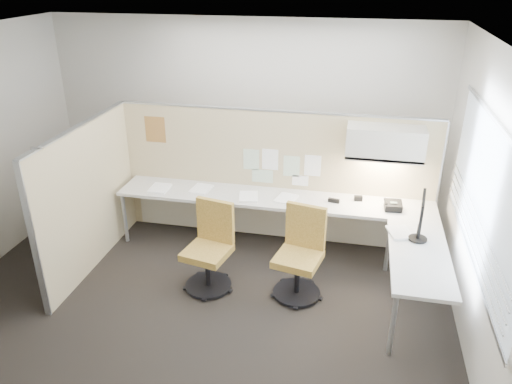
% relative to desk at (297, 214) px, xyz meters
% --- Properties ---
extents(floor, '(5.50, 4.50, 0.01)m').
position_rel_desk_xyz_m(floor, '(-0.93, -1.13, -0.61)').
color(floor, black).
rests_on(floor, ground).
extents(ceiling, '(5.50, 4.50, 0.01)m').
position_rel_desk_xyz_m(ceiling, '(-0.93, -1.13, 2.20)').
color(ceiling, white).
rests_on(ceiling, wall_back).
extents(wall_back, '(5.50, 0.02, 2.80)m').
position_rel_desk_xyz_m(wall_back, '(-0.93, 1.12, 0.80)').
color(wall_back, beige).
rests_on(wall_back, ground).
extents(wall_front, '(5.50, 0.02, 2.80)m').
position_rel_desk_xyz_m(wall_front, '(-0.93, -3.38, 0.80)').
color(wall_front, beige).
rests_on(wall_front, ground).
extents(wall_right, '(0.02, 4.50, 2.80)m').
position_rel_desk_xyz_m(wall_right, '(1.82, -1.13, 0.80)').
color(wall_right, beige).
rests_on(wall_right, ground).
extents(window_pane, '(0.01, 2.80, 1.30)m').
position_rel_desk_xyz_m(window_pane, '(1.79, -1.13, 0.95)').
color(window_pane, '#ABBBC7').
rests_on(window_pane, wall_right).
extents(partition_back, '(4.10, 0.06, 1.75)m').
position_rel_desk_xyz_m(partition_back, '(-0.38, 0.47, 0.27)').
color(partition_back, tan).
rests_on(partition_back, floor).
extents(partition_left, '(0.06, 2.20, 1.75)m').
position_rel_desk_xyz_m(partition_left, '(-2.43, -0.63, 0.27)').
color(partition_left, tan).
rests_on(partition_left, floor).
extents(desk, '(4.00, 2.07, 0.73)m').
position_rel_desk_xyz_m(desk, '(0.00, 0.00, 0.00)').
color(desk, beige).
rests_on(desk, floor).
extents(overhead_bin, '(0.90, 0.36, 0.38)m').
position_rel_desk_xyz_m(overhead_bin, '(0.97, 0.26, 0.91)').
color(overhead_bin, beige).
rests_on(overhead_bin, partition_back).
extents(task_light_strip, '(0.60, 0.06, 0.02)m').
position_rel_desk_xyz_m(task_light_strip, '(0.97, 0.26, 0.70)').
color(task_light_strip, '#FFEABF').
rests_on(task_light_strip, overhead_bin).
extents(pinned_papers, '(1.01, 0.00, 0.47)m').
position_rel_desk_xyz_m(pinned_papers, '(-0.30, 0.44, 0.43)').
color(pinned_papers, '#8CBF8C').
rests_on(pinned_papers, partition_back).
extents(poster, '(0.28, 0.00, 0.35)m').
position_rel_desk_xyz_m(poster, '(-1.98, 0.44, 0.82)').
color(poster, orange).
rests_on(poster, partition_back).
extents(chair_left, '(0.56, 0.57, 1.01)m').
position_rel_desk_xyz_m(chair_left, '(-0.88, -0.83, -0.13)').
color(chair_left, black).
rests_on(chair_left, floor).
extents(chair_right, '(0.56, 0.58, 1.02)m').
position_rel_desk_xyz_m(chair_right, '(0.14, -0.76, -0.13)').
color(chair_right, black).
rests_on(chair_right, floor).
extents(monitor, '(0.20, 0.48, 0.50)m').
position_rel_desk_xyz_m(monitor, '(1.37, -0.59, 0.42)').
color(monitor, black).
rests_on(monitor, desk).
extents(phone, '(0.22, 0.21, 0.12)m').
position_rel_desk_xyz_m(phone, '(1.13, 0.10, 0.18)').
color(phone, black).
rests_on(phone, desk).
extents(stapler, '(0.14, 0.06, 0.05)m').
position_rel_desk_xyz_m(stapler, '(0.43, 0.15, 0.15)').
color(stapler, black).
rests_on(stapler, desk).
extents(tape_dispenser, '(0.11, 0.07, 0.06)m').
position_rel_desk_xyz_m(tape_dispenser, '(0.72, 0.27, 0.16)').
color(tape_dispenser, black).
rests_on(tape_dispenser, desk).
extents(coat_hook, '(0.18, 0.45, 1.34)m').
position_rel_desk_xyz_m(coat_hook, '(-2.51, -1.40, 0.82)').
color(coat_hook, silver).
rests_on(coat_hook, partition_left).
extents(paper_stack_0, '(0.24, 0.31, 0.03)m').
position_rel_desk_xyz_m(paper_stack_0, '(-1.83, 0.07, 0.14)').
color(paper_stack_0, white).
rests_on(paper_stack_0, desk).
extents(paper_stack_1, '(0.26, 0.32, 0.02)m').
position_rel_desk_xyz_m(paper_stack_1, '(-1.29, 0.18, 0.14)').
color(paper_stack_1, white).
rests_on(paper_stack_1, desk).
extents(paper_stack_2, '(0.29, 0.34, 0.03)m').
position_rel_desk_xyz_m(paper_stack_2, '(-0.63, 0.05, 0.14)').
color(paper_stack_2, white).
rests_on(paper_stack_2, desk).
extents(paper_stack_3, '(0.29, 0.34, 0.01)m').
position_rel_desk_xyz_m(paper_stack_3, '(-0.16, 0.12, 0.14)').
color(paper_stack_3, white).
rests_on(paper_stack_3, desk).
extents(paper_stack_4, '(0.31, 0.35, 0.02)m').
position_rel_desk_xyz_m(paper_stack_4, '(1.19, -0.48, 0.14)').
color(paper_stack_4, white).
rests_on(paper_stack_4, desk).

